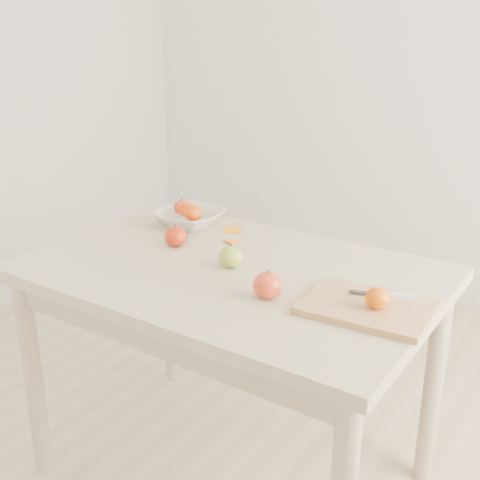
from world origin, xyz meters
The scene contains 14 objects.
ground centered at (0.00, 0.00, 0.00)m, with size 3.50×3.50×0.00m, color #C6B293.
table centered at (0.00, 0.00, 0.65)m, with size 1.20×0.80×0.75m.
cutting_board centered at (0.45, -0.04, 0.76)m, with size 0.31×0.23×0.02m, color tan.
board_tangerine centered at (0.48, -0.05, 0.80)m, with size 0.06×0.06×0.05m, color #CD5707.
fruit_bowl centered at (-0.34, 0.23, 0.78)m, with size 0.23×0.23×0.06m, color silver.
bowl_tangerine_near centered at (-0.37, 0.24, 0.81)m, with size 0.06×0.06×0.06m, color #DC4707.
bowl_tangerine_far centered at (-0.31, 0.22, 0.81)m, with size 0.07×0.07×0.06m, color red.
orange_peel_a centered at (-0.18, 0.27, 0.75)m, with size 0.06×0.04×0.00m, color #CB6C0E.
orange_peel_b centered at (-0.12, 0.17, 0.75)m, with size 0.04×0.04×0.00m, color orange.
paring_knife centered at (0.49, 0.03, 0.78)m, with size 0.17×0.07×0.01m.
apple_green centered at (0.00, 0.00, 0.78)m, with size 0.07×0.07×0.07m, color olive.
apple_red_a centered at (-0.43, 0.30, 0.78)m, with size 0.07×0.07×0.06m, color maroon.
apple_red_e centered at (0.20, -0.12, 0.79)m, with size 0.08×0.08×0.07m, color #920304.
apple_red_b centered at (-0.25, 0.05, 0.78)m, with size 0.07×0.07×0.07m, color #960705.
Camera 1 is at (0.94, -1.35, 1.43)m, focal length 45.00 mm.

